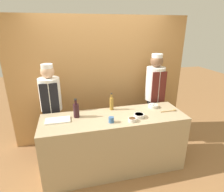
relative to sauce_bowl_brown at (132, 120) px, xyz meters
name	(u,v)px	position (x,y,z in m)	size (l,w,h in m)	color
ground_plane	(114,166)	(-0.21, 0.21, -0.95)	(14.00, 14.00, 0.00)	olive
cabinet_wall	(101,81)	(-0.21, 1.26, 0.25)	(3.38, 0.18, 2.40)	#B7844C
counter	(114,143)	(-0.21, 0.21, -0.49)	(2.18, 0.69, 0.92)	tan
sauce_bowl_brown	(132,120)	(0.00, 0.00, 0.00)	(0.12, 0.12, 0.05)	silver
sauce_bowl_orange	(139,115)	(0.14, 0.10, 0.00)	(0.16, 0.16, 0.05)	silver
sauce_bowl_green	(153,106)	(0.51, 0.39, 0.00)	(0.16, 0.16, 0.05)	silver
cutting_board	(58,120)	(-1.03, 0.27, -0.02)	(0.35, 0.19, 0.02)	white
bottle_wine	(76,110)	(-0.76, 0.33, 0.09)	(0.09, 0.09, 0.29)	black
bottle_vinegar	(112,103)	(-0.19, 0.46, 0.08)	(0.06, 0.06, 0.28)	olive
cup_blue	(111,120)	(-0.30, 0.04, 0.01)	(0.08, 0.08, 0.08)	#386093
wooden_spoon	(171,111)	(0.72, 0.17, -0.01)	(0.27, 0.05, 0.03)	#B2844C
chef_left	(52,108)	(-1.15, 0.80, -0.05)	(0.34, 0.34, 1.65)	#28282D
chef_right	(154,96)	(0.72, 0.80, 0.01)	(0.34, 0.34, 1.75)	#28282D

